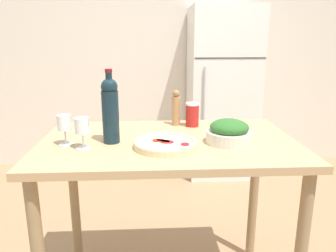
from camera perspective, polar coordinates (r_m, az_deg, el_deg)
The scene contains 10 objects.
wall_back at distance 3.74m, azimuth -1.92°, elevation 12.96°, with size 6.40×0.08×2.60m.
refrigerator at distance 3.52m, azimuth 9.38°, elevation 5.61°, with size 0.69×0.63×1.75m.
prep_counter at distance 1.68m, azimuth 0.08°, elevation -6.71°, with size 1.26×0.79×0.94m.
wine_bottle at distance 1.58m, azimuth -10.02°, elevation 2.93°, with size 0.08×0.08×0.35m.
wine_glass_near at distance 1.53m, azimuth -14.74°, elevation -0.28°, with size 0.07×0.07×0.15m.
wine_glass_far at distance 1.60m, azimuth -17.60°, elevation 0.33°, with size 0.07×0.07×0.15m.
pepper_mill at distance 1.89m, azimuth 1.41°, elevation 3.11°, with size 0.05×0.05×0.21m.
salad_bowl at distance 1.60m, azimuth 10.59°, elevation -1.06°, with size 0.22×0.22×0.12m.
homemade_pizza at distance 1.52m, azimuth -0.46°, elevation -3.07°, with size 0.30×0.30×0.04m.
salt_canister at distance 1.88m, azimuth 4.24°, elevation 2.00°, with size 0.08×0.08×0.14m.
Camera 1 is at (-0.09, -1.56, 1.43)m, focal length 35.00 mm.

